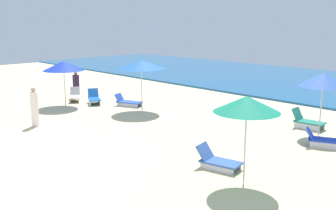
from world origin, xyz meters
TOP-DOWN VIEW (x-y plane):
  - ground_plane at (0.00, 0.00)m, footprint 60.00×60.00m
  - umbrella_0 at (-3.69, 7.73)m, footprint 2.33×2.33m
  - lounge_chair_0_0 at (-5.18, 7.98)m, footprint 1.57×1.11m
  - umbrella_1 at (-7.47, 5.53)m, footprint 2.18×2.18m
  - lounge_chair_1_0 at (-6.95, 7.00)m, footprint 1.48×1.16m
  - lounge_chair_1_1 at (-8.28, 6.58)m, footprint 1.31×1.12m
  - umbrella_2 at (5.34, 3.88)m, footprint 1.81×1.81m
  - lounge_chair_2_0 at (4.01, 4.35)m, footprint 1.47×0.93m
  - umbrella_4 at (4.55, 10.00)m, footprint 1.85×1.85m
  - lounge_chair_4_0 at (3.66, 10.73)m, footprint 1.36×0.77m
  - lounge_chair_4_1 at (5.31, 8.77)m, footprint 1.44×1.09m
  - beachgoer_1 at (-4.67, 2.51)m, footprint 0.37×0.37m
  - beachgoer_2 at (-9.17, 7.22)m, footprint 0.55×0.55m
  - beach_ball_0 at (-9.45, 4.66)m, footprint 0.28×0.28m

SIDE VIEW (x-z plane):
  - ground_plane at x=0.00m, z-range 0.00..0.00m
  - beach_ball_0 at x=-9.45m, z-range 0.00..0.28m
  - lounge_chair_0_0 at x=-5.18m, z-range -0.09..0.55m
  - lounge_chair_2_0 at x=4.01m, z-range -0.11..0.59m
  - lounge_chair_4_1 at x=5.31m, z-range -0.06..0.58m
  - lounge_chair_1_1 at x=-8.28m, z-range -0.10..0.66m
  - lounge_chair_1_0 at x=-6.95m, z-range -0.09..0.67m
  - lounge_chair_4_0 at x=3.66m, z-range -0.11..0.72m
  - beachgoer_2 at x=-9.17m, z-range -0.07..1.49m
  - beachgoer_1 at x=-4.67m, z-range -0.05..1.67m
  - umbrella_1 at x=-7.47m, z-range 0.96..3.37m
  - umbrella_4 at x=4.55m, z-range 1.00..3.53m
  - umbrella_2 at x=5.34m, z-range 1.04..3.58m
  - umbrella_0 at x=-3.69m, z-range 1.08..3.68m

